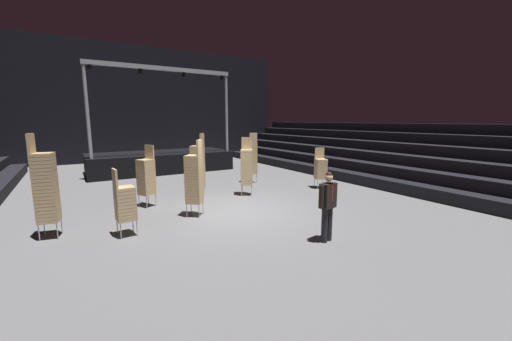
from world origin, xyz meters
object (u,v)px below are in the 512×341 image
object	(u,v)px
stage_riser	(161,160)
chair_stack_mid_right	(198,165)
man_with_tie	(328,203)
chair_stack_mid_centre	(125,202)
chair_stack_rear_centre	(45,187)
chair_stack_front_left	(251,158)
chair_stack_mid_left	(194,178)
chair_stack_rear_left	(247,166)
chair_stack_rear_right	(146,176)
chair_stack_front_right	(321,168)

from	to	relation	value
stage_riser	chair_stack_mid_right	size ratio (longest dim) A/B	3.16
man_with_tie	chair_stack_mid_centre	xyz separation A→B (m)	(-4.01, 2.89, -0.09)
man_with_tie	chair_stack_rear_centre	world-z (taller)	chair_stack_rear_centre
chair_stack_front_left	chair_stack_mid_left	world-z (taller)	same
man_with_tie	chair_stack_mid_centre	bearing A→B (deg)	-45.63
stage_riser	chair_stack_mid_centre	world-z (taller)	stage_riser
stage_riser	chair_stack_mid_left	distance (m)	9.01
chair_stack_rear_centre	stage_riser	bearing A→B (deg)	163.50
stage_riser	chair_stack_rear_left	xyz separation A→B (m)	(1.39, -7.45, 0.50)
chair_stack_front_left	chair_stack_mid_right	distance (m)	3.28
stage_riser	chair_stack_front_left	distance (m)	6.15
chair_stack_front_left	chair_stack_mid_centre	bearing A→B (deg)	-152.35
chair_stack_mid_left	stage_riser	bearing A→B (deg)	30.64
stage_riser	chair_stack_rear_right	world-z (taller)	stage_riser
stage_riser	man_with_tie	size ratio (longest dim) A/B	4.48
chair_stack_front_right	chair_stack_mid_right	xyz separation A→B (m)	(-4.98, 1.29, 0.34)
stage_riser	chair_stack_mid_left	xyz separation A→B (m)	(-1.24, -8.91, 0.54)
chair_stack_mid_left	chair_stack_rear_right	size ratio (longest dim) A/B	1.12
stage_riser	chair_stack_front_left	world-z (taller)	stage_riser
chair_stack_front_right	chair_stack_rear_right	world-z (taller)	chair_stack_rear_right
chair_stack_mid_left	chair_stack_rear_left	bearing A→B (deg)	-22.42
chair_stack_rear_left	chair_stack_mid_right	bearing A→B (deg)	9.30
chair_stack_mid_centre	chair_stack_front_right	bearing A→B (deg)	96.18
chair_stack_rear_centre	chair_stack_rear_left	bearing A→B (deg)	114.14
stage_riser	chair_stack_front_right	bearing A→B (deg)	-59.81
chair_stack_mid_centre	chair_stack_rear_right	distance (m)	2.67
chair_stack_front_left	chair_stack_mid_centre	world-z (taller)	chair_stack_front_left
chair_stack_front_left	chair_stack_rear_right	size ratio (longest dim) A/B	1.12
chair_stack_front_right	chair_stack_rear_left	world-z (taller)	chair_stack_rear_left
chair_stack_mid_left	chair_stack_rear_centre	bearing A→B (deg)	125.34
chair_stack_front_right	chair_stack_rear_left	xyz separation A→B (m)	(-3.28, 0.58, 0.25)
stage_riser	chair_stack_front_left	bearing A→B (deg)	-63.55
man_with_tie	chair_stack_rear_right	size ratio (longest dim) A/B	0.82
stage_riser	man_with_tie	world-z (taller)	stage_riser
stage_riser	chair_stack_mid_left	world-z (taller)	stage_riser
chair_stack_front_right	chair_stack_rear_centre	xyz separation A→B (m)	(-9.57, -0.67, 0.42)
man_with_tie	chair_stack_rear_centre	distance (m)	6.77
chair_stack_front_left	chair_stack_rear_centre	bearing A→B (deg)	-163.55
chair_stack_mid_centre	chair_stack_mid_right	bearing A→B (deg)	128.72
chair_stack_front_right	chair_stack_mid_right	world-z (taller)	chair_stack_mid_right
man_with_tie	chair_stack_rear_centre	xyz separation A→B (m)	(-5.64, 3.73, 0.33)
chair_stack_mid_left	chair_stack_front_left	bearing A→B (deg)	-10.68
chair_stack_front_left	chair_stack_rear_left	world-z (taller)	chair_stack_front_left
chair_stack_front_left	chair_stack_front_right	xyz separation A→B (m)	(1.94, -2.54, -0.29)
chair_stack_mid_right	man_with_tie	bearing A→B (deg)	-130.08
chair_stack_mid_centre	stage_riser	bearing A→B (deg)	156.44
chair_stack_front_right	chair_stack_mid_right	bearing A→B (deg)	7.42
chair_stack_mid_centre	chair_stack_rear_centre	xyz separation A→B (m)	(-1.62, 0.84, 0.42)
chair_stack_front_left	chair_stack_rear_left	xyz separation A→B (m)	(-1.34, -1.96, -0.04)
stage_riser	chair_stack_mid_centre	size ratio (longest dim) A/B	4.41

